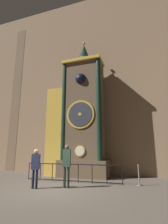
{
  "coord_description": "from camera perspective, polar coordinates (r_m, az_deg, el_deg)",
  "views": [
    {
      "loc": [
        3.86,
        -6.95,
        1.58
      ],
      "look_at": [
        0.15,
        3.87,
        4.13
      ],
      "focal_mm": 28.0,
      "sensor_mm": 36.0,
      "label": 1
    }
  ],
  "objects": [
    {
      "name": "clock_tower",
      "position": [
        11.75,
        -1.88,
        -1.71
      ],
      "size": [
        4.09,
        1.81,
        9.39
      ],
      "color": "brown",
      "rests_on": "ground_plane"
    },
    {
      "name": "stanchion_post",
      "position": [
        9.12,
        17.54,
        -20.1
      ],
      "size": [
        0.28,
        0.28,
        0.94
      ],
      "color": "gray",
      "rests_on": "ground_plane"
    },
    {
      "name": "ground_plane",
      "position": [
        8.1,
        -10.85,
        -23.6
      ],
      "size": [
        28.0,
        28.0,
        0.0
      ],
      "primitive_type": "plane",
      "color": "brown"
    },
    {
      "name": "railing_fence",
      "position": [
        9.68,
        -4.11,
        -18.86
      ],
      "size": [
        5.29,
        0.05,
        0.91
      ],
      "color": "black",
      "rests_on": "ground_plane"
    },
    {
      "name": "visitor_near",
      "position": [
        8.3,
        -15.52,
        -16.1
      ],
      "size": [
        0.39,
        0.31,
        1.66
      ],
      "rotation": [
        0.0,
        0.0,
        0.3
      ],
      "color": "#1B213A",
      "rests_on": "ground_plane"
    },
    {
      "name": "cathedral_back_wall",
      "position": [
        13.92,
        0.85,
        10.99
      ],
      "size": [
        24.0,
        0.32,
        14.3
      ],
      "color": "#997A5B",
      "rests_on": "ground_plane"
    },
    {
      "name": "visitor_far",
      "position": [
        8.19,
        -5.66,
        -15.77
      ],
      "size": [
        0.38,
        0.29,
        1.85
      ],
      "rotation": [
        0.0,
        0.0,
        0.23
      ],
      "color": "#213427",
      "rests_on": "ground_plane"
    }
  ]
}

